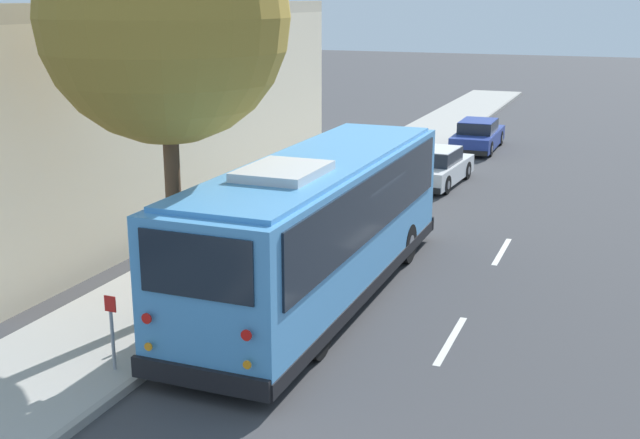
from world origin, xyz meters
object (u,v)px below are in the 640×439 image
(sign_post_far, at_px, (172,297))
(shuttle_bus, at_px, (319,221))
(sign_post_near, at_px, (112,332))
(parked_sedan_white, at_px, (436,168))
(parked_sedan_blue, at_px, (478,136))

(sign_post_far, bearing_deg, shuttle_bus, -32.38)
(shuttle_bus, xyz_separation_m, sign_post_near, (-4.86, 1.87, -0.90))
(sign_post_near, bearing_deg, sign_post_far, 0.00)
(parked_sedan_white, xyz_separation_m, parked_sedan_blue, (7.25, -0.09, 0.00))
(sign_post_far, bearing_deg, parked_sedan_blue, -4.44)
(shuttle_bus, distance_m, parked_sedan_white, 11.81)
(shuttle_bus, height_order, sign_post_near, shuttle_bus)
(sign_post_near, bearing_deg, parked_sedan_blue, -4.08)
(parked_sedan_white, relative_size, sign_post_near, 3.19)
(shuttle_bus, bearing_deg, sign_post_far, 147.87)
(shuttle_bus, xyz_separation_m, sign_post_far, (-2.95, 1.87, -0.95))
(sign_post_near, bearing_deg, parked_sedan_white, -5.54)
(sign_post_far, bearing_deg, sign_post_near, -180.00)
(sign_post_near, xyz_separation_m, sign_post_far, (1.92, 0.00, -0.05))
(parked_sedan_white, distance_m, parked_sedan_blue, 7.25)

